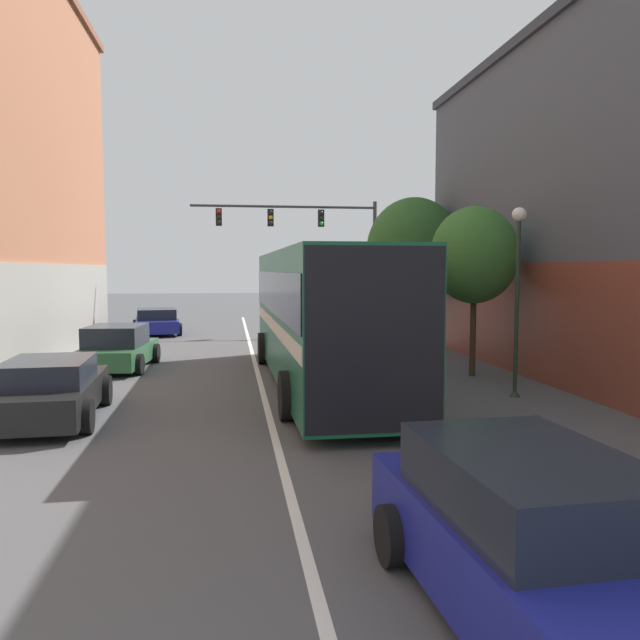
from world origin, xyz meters
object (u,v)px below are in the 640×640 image
street_tree_near (474,255)px  street_lamp (517,284)px  parked_car_left_mid (157,322)px  street_tree_far (414,250)px  parked_car_left_far (118,348)px  parked_car_left_near (51,390)px  traffic_signal_gantry (313,234)px  hatchback_foreground (540,549)px  bus (319,310)px

street_tree_near → street_lamp: bearing=-92.3°
parked_car_left_mid → street_tree_far: (10.42, -6.75, 3.18)m
parked_car_left_far → street_tree_far: bearing=-65.5°
street_lamp → parked_car_left_near: bearing=-174.9°
parked_car_left_mid → street_tree_near: bearing=-150.0°
parked_car_left_near → traffic_signal_gantry: 18.60m
parked_car_left_near → street_lamp: 10.48m
parked_car_left_mid → street_lamp: (10.11, -16.15, 2.10)m
hatchback_foreground → street_lamp: street_lamp is taller
parked_car_left_far → street_tree_near: size_ratio=0.84×
hatchback_foreground → street_tree_far: bearing=-16.4°
parked_car_left_near → parked_car_left_mid: (0.13, 17.05, -0.04)m
bus → parked_car_left_mid: bus is taller
hatchback_foreground → street_tree_near: (4.26, 12.03, 2.71)m
parked_car_left_far → traffic_signal_gantry: (7.33, 10.00, 4.06)m
street_tree_far → street_tree_near: bearing=-91.7°
bus → parked_car_left_near: (-5.87, -3.17, -1.34)m
hatchback_foreground → street_tree_near: 13.05m
traffic_signal_gantry → parked_car_left_mid: bearing=175.9°
traffic_signal_gantry → street_lamp: size_ratio=1.97×
parked_car_left_near → street_tree_near: bearing=-72.8°
traffic_signal_gantry → street_tree_far: (3.05, -6.23, -0.94)m
parked_car_left_near → traffic_signal_gantry: traffic_signal_gantry is taller
parked_car_left_far → bus: bearing=-116.0°
bus → street_tree_near: size_ratio=2.57×
bus → hatchback_foreground: bus is taller
street_lamp → traffic_signal_gantry: bearing=100.0°
hatchback_foreground → parked_car_left_near: hatchback_foreground is taller
street_tree_near → street_tree_far: (0.19, 6.46, 0.34)m
parked_car_left_far → street_lamp: 11.71m
bus → hatchback_foreground: size_ratio=2.67×
bus → parked_car_left_mid: 15.08m
bus → parked_car_left_far: (-5.70, 3.35, -1.32)m
parked_car_left_far → parked_car_left_near: bearing=-177.0°
traffic_signal_gantry → street_lamp: traffic_signal_gantry is taller
bus → parked_car_left_mid: size_ratio=2.75×
street_lamp → street_tree_near: (0.12, 2.93, 0.74)m
bus → traffic_signal_gantry: bearing=-7.6°
parked_car_left_near → street_tree_far: street_tree_far is taller
parked_car_left_mid → bus: bearing=-165.3°
traffic_signal_gantry → street_tree_far: bearing=-63.9°
traffic_signal_gantry → street_tree_near: traffic_signal_gantry is taller
bus → hatchback_foreground: bearing=-179.4°
hatchback_foreground → street_tree_far: 19.27m
parked_car_left_near → street_lamp: (10.24, 0.91, 2.06)m
bus → hatchback_foreground: 11.44m
street_tree_far → street_lamp: bearing=-91.9°
parked_car_left_near → street_tree_far: bearing=-48.8°
street_lamp → hatchback_foreground: bearing=-114.4°
street_lamp → street_tree_near: 3.02m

